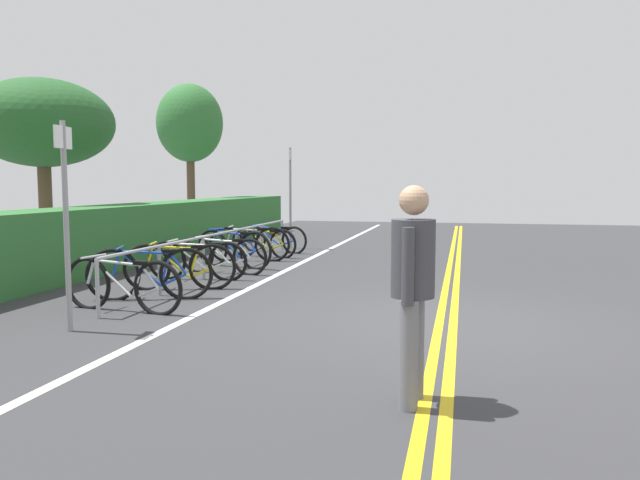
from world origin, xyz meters
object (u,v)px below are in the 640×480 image
Objects in this scene: bicycle_1 at (150,274)px; sign_post_near at (66,206)px; bicycle_6 at (250,244)px; tree_mid at (42,124)px; bicycle_0 at (122,285)px; sign_post_far at (290,189)px; tree_far_right at (190,124)px; bicycle_8 at (274,239)px; bicycle_5 at (234,249)px; bicycle_7 at (263,243)px; bicycle_2 at (180,267)px; bike_rack at (221,242)px; bicycle_4 at (223,255)px; pedestrian at (413,280)px; bicycle_3 at (197,260)px.

bicycle_1 is 2.17m from sign_post_near.
bicycle_6 is 5.00m from tree_mid.
bicycle_0 is 7.85m from sign_post_far.
bicycle_1 is 0.73× the size of sign_post_near.
bicycle_8 is at bearing -137.48° from tree_far_right.
bicycle_1 is at bearing -157.97° from tree_far_right.
tree_mid is at bearing 127.43° from sign_post_far.
tree_mid is at bearing 100.63° from bicycle_6.
bicycle_6 is at bearing 1.21° from bicycle_5.
bicycle_0 is 1.06× the size of bicycle_1.
bicycle_5 is 1.07× the size of bicycle_7.
bicycle_2 is 4.26m from bicycle_7.
bicycle_2 reaches higher than bicycle_7.
tree_mid reaches higher than bicycle_0.
bicycle_5 is 2.64m from bicycle_8.
bicycle_7 is at bearing -142.28° from tree_far_right.
bicycle_4 is at bearing -130.02° from bike_rack.
sign_post_near reaches higher than bicycle_5.
bicycle_8 is 10.17m from pedestrian.
bicycle_3 is at bearing -154.57° from tree_far_right.
bicycle_7 is at bearing -70.19° from tree_mid.
sign_post_far is at bearing -0.63° from bicycle_1.
bicycle_3 is 0.37× the size of tree_far_right.
bicycle_1 is (-2.61, -0.01, -0.21)m from bike_rack.
sign_post_far reaches higher than bicycle_4.
sign_post_far reaches higher than bicycle_2.
sign_post_near is (-7.03, -0.09, 1.07)m from bicycle_7.
bike_rack is 4.53× the size of bicycle_8.
bicycle_2 is 1.04× the size of pedestrian.
bicycle_2 is at bearing -156.06° from tree_far_right.
bicycle_4 is 1.01× the size of bicycle_8.
bicycle_6 is at bearing -146.11° from tree_far_right.
bicycle_0 is 0.37× the size of tree_far_right.
sign_post_near is at bearing -178.67° from bicycle_6.
tree_mid is (-0.80, 4.25, 2.50)m from bicycle_6.
pedestrian reaches higher than bicycle_4.
bicycle_7 is at bearing 0.29° from bicycle_1.
tree_mid reaches higher than pedestrian.
tree_far_right is at bearing 42.52° from bicycle_8.
bicycle_0 is 1.03× the size of bicycle_5.
bicycle_0 is at bearing -178.86° from bike_rack.
pedestrian is 0.65× the size of sign_post_far.
sign_post_near is (-2.76, -0.02, 1.03)m from bicycle_2.
tree_far_right reaches higher than tree_mid.
bicycle_6 is at bearing -79.37° from tree_mid.
bike_rack is 7.11m from pedestrian.
tree_mid is (3.56, 4.33, 2.50)m from bicycle_1.
bicycle_3 is at bearing -112.62° from tree_mid.
tree_mid is (-1.55, 4.31, 2.54)m from bicycle_7.
sign_post_near is at bearing -160.82° from tree_far_right.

